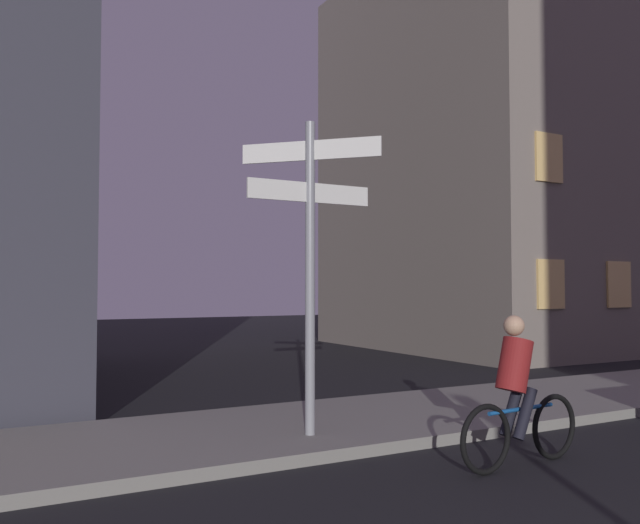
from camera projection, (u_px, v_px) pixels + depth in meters
The scene contains 4 objects.
sidewalk_kerb at pixel (234, 436), 8.00m from camera, with size 40.00×2.89×0.14m, color gray.
signpost at pixel (310, 244), 7.85m from camera, with size 1.65×1.27×3.79m.
cyclist at pixel (518, 396), 6.86m from camera, with size 1.82×0.36×1.61m.
building_right_block at pixel (516, 163), 21.76m from camera, with size 10.04×9.55×12.26m.
Camera 1 is at (-2.92, -0.96, 1.90)m, focal length 36.27 mm.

